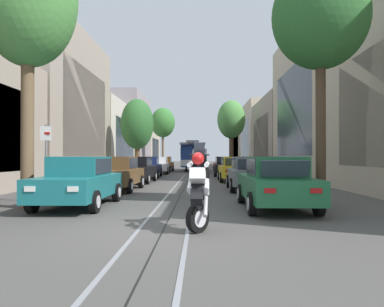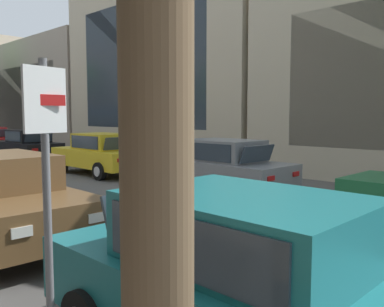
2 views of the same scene
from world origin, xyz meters
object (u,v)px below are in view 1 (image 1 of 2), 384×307
at_px(motorcycle_with_rider, 199,183).
at_px(parked_car_yellow_mid_right, 234,169).
at_px(parked_car_white_fifth_left, 159,165).
at_px(street_sign_post, 46,154).
at_px(parked_car_brown_second_left, 117,173).
at_px(parked_car_navy_fourth_left, 148,167).
at_px(cable_car_trolley, 193,156).
at_px(parked_car_black_mid_left, 137,169).
at_px(street_tree_kerb_right_second, 231,120).
at_px(pedestrian_crossing_far, 243,162).
at_px(parked_car_red_fifth_right, 223,165).
at_px(street_tree_kerb_left_mid, 163,123).
at_px(parked_car_grey_second_right, 249,173).
at_px(street_tree_kerb_right_near, 320,18).
at_px(parked_car_teal_near_left, 80,181).
at_px(parked_car_black_fourth_right, 226,166).
at_px(parked_car_green_near_right, 275,182).
at_px(pedestrian_on_right_pavement, 250,164).
at_px(street_tree_kerb_left_second, 137,125).
at_px(pedestrian_on_left_pavement, 94,167).
at_px(parked_car_orange_sixth_left, 163,164).

bearing_deg(motorcycle_with_rider, parked_car_yellow_mid_right, 81.73).
xyz_separation_m(parked_car_white_fifth_left, street_sign_post, (-1.48, -20.88, 0.87)).
xyz_separation_m(parked_car_brown_second_left, parked_car_navy_fourth_left, (-0.10, 10.62, 0.00)).
bearing_deg(cable_car_trolley, parked_car_navy_fourth_left, -103.94).
distance_m(parked_car_black_mid_left, street_tree_kerb_right_second, 22.29).
xyz_separation_m(parked_car_white_fifth_left, pedestrian_crossing_far, (9.01, 10.76, 0.16)).
relative_size(parked_car_red_fifth_right, street_tree_kerb_left_mid, 0.51).
height_order(street_tree_kerb_left_mid, street_sign_post, street_tree_kerb_left_mid).
relative_size(parked_car_grey_second_right, street_tree_kerb_right_near, 0.56).
relative_size(parked_car_black_mid_left, parked_car_white_fifth_left, 1.00).
height_order(parked_car_teal_near_left, parked_car_black_mid_left, same).
relative_size(parked_car_brown_second_left, parked_car_black_fourth_right, 1.00).
bearing_deg(parked_car_brown_second_left, parked_car_green_near_right, -43.67).
distance_m(parked_car_teal_near_left, parked_car_black_fourth_right, 18.87).
height_order(parked_car_navy_fourth_left, street_tree_kerb_right_near, street_tree_kerb_right_near).
bearing_deg(parked_car_teal_near_left, parked_car_brown_second_left, 90.47).
bearing_deg(pedestrian_on_right_pavement, parked_car_brown_second_left, -117.15).
bearing_deg(street_tree_kerb_right_near, parked_car_black_mid_left, 126.94).
xyz_separation_m(parked_car_white_fifth_left, pedestrian_on_right_pavement, (8.41, 0.24, 0.14)).
height_order(parked_car_grey_second_right, parked_car_black_fourth_right, same).
height_order(street_tree_kerb_left_second, street_sign_post, street_tree_kerb_left_second).
distance_m(parked_car_grey_second_right, pedestrian_crossing_far, 26.99).
distance_m(street_tree_kerb_right_near, motorcycle_with_rider, 7.43).
bearing_deg(parked_car_teal_near_left, street_tree_kerb_right_second, 76.35).
bearing_deg(cable_car_trolley, pedestrian_on_left_pavement, -109.48).
xyz_separation_m(pedestrian_on_left_pavement, pedestrian_on_right_pavement, (11.45, 10.22, 0.04)).
xyz_separation_m(parked_car_orange_sixth_left, parked_car_green_near_right, (6.12, -27.08, 0.00)).
relative_size(parked_car_teal_near_left, parked_car_grey_second_right, 0.99).
bearing_deg(pedestrian_on_left_pavement, parked_car_yellow_mid_right, -0.79).
bearing_deg(parked_car_white_fifth_left, street_tree_kerb_left_second, -147.75).
xyz_separation_m(parked_car_red_fifth_right, street_tree_kerb_right_near, (1.57, -23.58, 5.23)).
xyz_separation_m(parked_car_orange_sixth_left, parked_car_black_fourth_right, (5.96, -8.73, 0.00)).
bearing_deg(parked_car_black_fourth_right, parked_car_red_fifth_right, 88.16).
xyz_separation_m(street_tree_kerb_right_near, pedestrian_on_right_pavement, (0.74, 21.70, -5.09)).
bearing_deg(parked_car_black_mid_left, pedestrian_crossing_far, 67.62).
bearing_deg(parked_car_white_fifth_left, street_tree_kerb_left_mid, 94.61).
relative_size(parked_car_grey_second_right, street_tree_kerb_left_second, 0.65).
relative_size(parked_car_orange_sixth_left, parked_car_green_near_right, 1.01).
bearing_deg(parked_car_black_mid_left, street_tree_kerb_right_second, 69.77).
xyz_separation_m(parked_car_yellow_mid_right, pedestrian_on_left_pavement, (-9.00, 0.12, 0.10)).
bearing_deg(motorcycle_with_rider, street_tree_kerb_left_mid, 96.85).
xyz_separation_m(parked_car_black_fourth_right, street_sign_post, (-7.38, -17.07, 0.87)).
bearing_deg(parked_car_brown_second_left, parked_car_black_fourth_right, 64.42).
distance_m(parked_car_black_fourth_right, street_tree_kerb_left_mid, 23.99).
height_order(parked_car_orange_sixth_left, street_sign_post, street_sign_post).
distance_m(street_tree_kerb_left_mid, street_tree_kerb_right_second, 12.82).
bearing_deg(street_sign_post, street_tree_kerb_right_near, -3.58).
height_order(parked_car_black_mid_left, parked_car_red_fifth_right, same).
xyz_separation_m(parked_car_black_mid_left, parked_car_orange_sixth_left, (-0.02, 16.14, 0.00)).
height_order(parked_car_black_fourth_right, pedestrian_crossing_far, pedestrian_crossing_far).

